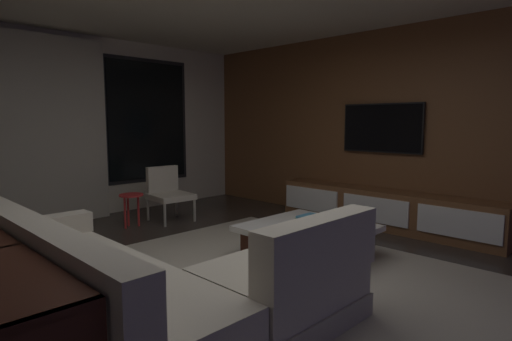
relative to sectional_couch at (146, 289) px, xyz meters
The scene contains 11 objects.
floor 0.99m from the sectional_couch, ahead, with size 9.20×9.20×0.00m, color #332B26.
back_wall_with_window 3.95m from the sectional_couch, 76.65° to the left, with size 6.60×0.30×2.70m.
media_wall 4.14m from the sectional_couch, ahead, with size 0.12×7.80×2.70m.
area_rug 1.32m from the sectional_couch, ahead, with size 3.20×3.80×0.01m, color #ADA391.
sectional_couch is the anchor object (origin of this frame).
coffee_table 1.98m from the sectional_couch, ahead, with size 1.16×1.16×0.36m.
book_stack_on_coffee_table 2.05m from the sectional_couch, ahead, with size 0.26×0.22×0.09m.
accent_chair_near_window 3.29m from the sectional_couch, 53.97° to the left, with size 0.58×0.60×0.78m.
side_stool 2.97m from the sectional_couch, 63.18° to the left, with size 0.32×0.32×0.46m.
media_console 3.71m from the sectional_couch, ahead, with size 0.46×3.10×0.52m.
mounted_tv 4.05m from the sectional_couch, ahead, with size 0.05×1.17×0.68m.
Camera 1 is at (-2.37, -2.57, 1.44)m, focal length 29.22 mm.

